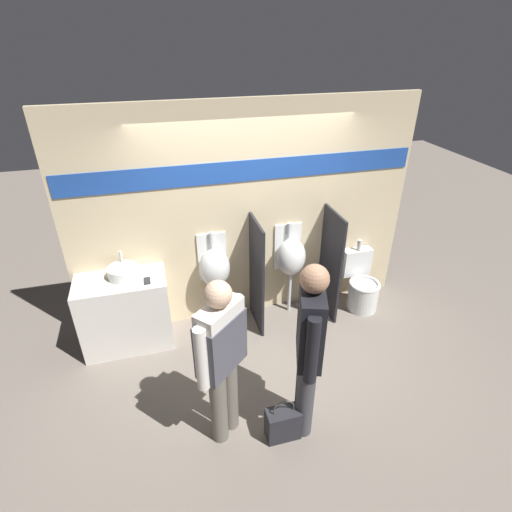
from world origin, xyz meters
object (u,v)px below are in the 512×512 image
Objects in this scene: urinal_near_counter at (215,267)px; shopping_bag at (283,423)px; person_with_lanyard at (309,346)px; cell_phone at (147,281)px; urinal_far at (291,257)px; toilet at (361,286)px; person_in_vest at (221,353)px; sink_basin at (123,272)px.

shopping_bag is at bearing -81.29° from urinal_near_counter.
person_with_lanyard is (0.51, -1.72, 0.16)m from urinal_near_counter.
urinal_far is at bearing 7.23° from cell_phone.
urinal_near_counter is at bearing 98.71° from shopping_bag.
toilet is 1.94× the size of shopping_bag.
urinal_far is at bearing 4.03° from person_with_lanyard.
person_in_vest is (-1.19, -1.61, 0.15)m from urinal_far.
urinal_near_counter is 0.70× the size of person_with_lanyard.
shopping_bag is (0.28, -1.81, -0.66)m from urinal_near_counter.
toilet is at bearing -7.62° from person_in_vest.
urinal_near_counter reaches higher than toilet.
urinal_near_counter is 1.63m from person_in_vest.
urinal_near_counter is 1.00× the size of urinal_far.
person_in_vest is at bearing -126.60° from urinal_far.
urinal_near_counter is at bearing 175.50° from toilet.
sink_basin is at bearing 147.06° from cell_phone.
person_with_lanyard is at bearing 20.15° from shopping_bag.
shopping_bag is (0.50, -0.20, -0.81)m from person_in_vest.
sink_basin is at bearing 178.24° from toilet.
person_with_lanyard is at bearing -47.19° from sink_basin.
person_in_vest is (-2.16, -1.46, 0.67)m from toilet.
cell_phone is 0.82m from urinal_near_counter.
urinal_far is 1.11m from toilet.
toilet is at bearing 44.83° from shopping_bag.
cell_phone is at bearing 59.81° from person_with_lanyard.
sink_basin reaches higher than cell_phone.
cell_phone reaches higher than shopping_bag.
urinal_near_counter reaches higher than cell_phone.
sink_basin is 2.01m from urinal_far.
cell_phone is 0.11× the size of urinal_near_counter.
cell_phone is at bearing -164.16° from urinal_near_counter.
person_with_lanyard is at bearing -49.30° from cell_phone.
sink_basin reaches higher than toilet.
toilet is (2.97, -0.09, -0.66)m from sink_basin.
urinal_far is (2.00, 0.06, -0.15)m from sink_basin.
toilet is at bearing 1.47° from cell_phone.
toilet is 0.51× the size of person_with_lanyard.
person_in_vest is at bearing -146.08° from toilet.
shopping_bag is at bearing -56.18° from cell_phone.
person_in_vest is 3.63× the size of shopping_bag.
person_in_vest reaches higher than shopping_bag.
toilet is 2.69m from person_in_vest.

